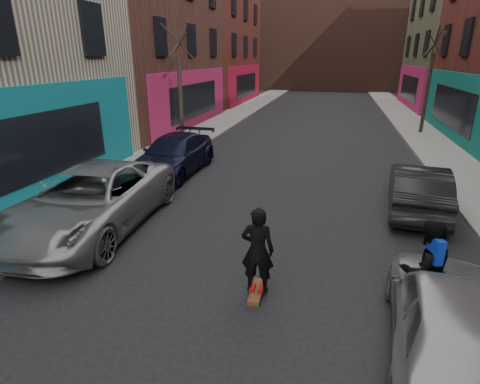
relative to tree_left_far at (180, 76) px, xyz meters
The scene contains 12 objects.
sidewalk_left 12.45m from the tree_left_far, 90.24° to the left, with size 2.50×84.00×0.13m, color gray.
sidewalk_right 17.61m from the tree_left_far, 43.95° to the left, with size 2.50×84.00×0.13m, color gray.
building_far 38.67m from the tree_left_far, 80.73° to the left, with size 40.00×10.00×14.00m, color #47281E.
tree_left_far is the anchor object (origin of this frame).
tree_right_far 13.78m from the tree_left_far, 25.82° to the left, with size 2.00×2.00×6.80m, color black, non-canonical shape.
parked_left_far 10.32m from the tree_left_far, 80.79° to the right, with size 2.66×5.77×1.60m, color gray.
parked_left_end 5.65m from the tree_left_far, 71.26° to the right, with size 2.01×4.93×1.43m, color black.
parked_right_far 15.98m from the tree_left_far, 53.37° to the right, with size 1.69×4.21×1.43m, color #9A9CA2.
parked_right_end 12.23m from the tree_left_far, 32.98° to the right, with size 1.46×4.19×1.38m, color black.
skateboard 13.73m from the tree_left_far, 61.55° to the right, with size 0.22×0.80×0.10m, color brown.
skateboarder 13.55m from the tree_left_far, 61.55° to the right, with size 0.62×0.40×1.69m, color black.
pedestrian 15.01m from the tree_left_far, 51.57° to the right, with size 1.04×0.92×1.78m.
Camera 1 is at (1.33, 0.33, 4.28)m, focal length 28.00 mm.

